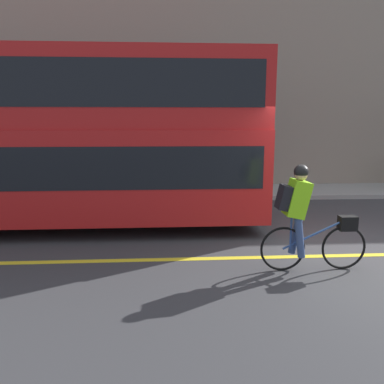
# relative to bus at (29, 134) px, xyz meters

# --- Properties ---
(ground_plane) EXTENTS (80.00, 80.00, 0.00)m
(ground_plane) POSITION_rel_bus_xyz_m (5.89, -2.06, -1.98)
(ground_plane) COLOR #38383A
(road_center_line) EXTENTS (50.00, 0.14, 0.01)m
(road_center_line) POSITION_rel_bus_xyz_m (5.89, -2.18, -1.98)
(road_center_line) COLOR yellow
(road_center_line) RESTS_ON ground_plane
(sidewalk_curb) EXTENTS (60.00, 2.04, 0.13)m
(sidewalk_curb) POSITION_rel_bus_xyz_m (5.89, 3.35, -1.92)
(sidewalk_curb) COLOR gray
(sidewalk_curb) RESTS_ON ground_plane
(building_facade) EXTENTS (60.00, 0.30, 7.27)m
(building_facade) POSITION_rel_bus_xyz_m (5.89, 4.52, 1.65)
(building_facade) COLOR gray
(building_facade) RESTS_ON ground_plane
(bus) EXTENTS (9.63, 2.55, 3.57)m
(bus) POSITION_rel_bus_xyz_m (0.00, 0.00, 0.00)
(bus) COLOR black
(bus) RESTS_ON ground_plane
(cyclist_on_bike) EXTENTS (1.63, 0.32, 1.62)m
(cyclist_on_bike) POSITION_rel_bus_xyz_m (4.88, -2.74, -1.11)
(cyclist_on_bike) COLOR black
(cyclist_on_bike) RESTS_ON ground_plane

